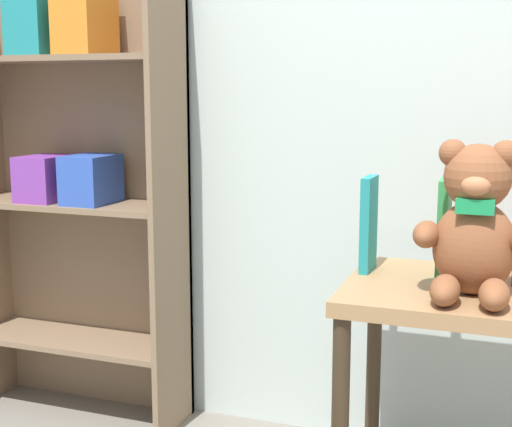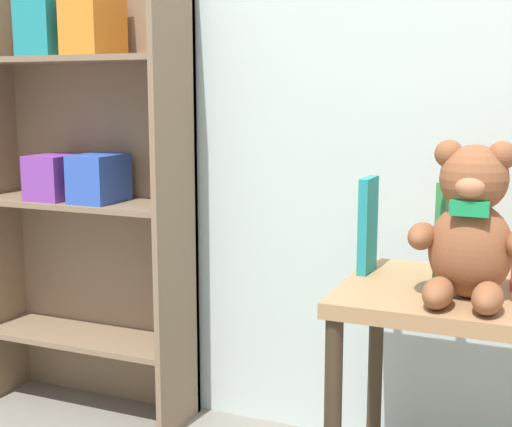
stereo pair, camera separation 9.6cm
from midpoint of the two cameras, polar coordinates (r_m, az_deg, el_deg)
wall_back at (r=2.10m, az=8.22°, el=15.07°), size 4.80×0.06×2.50m
bookshelf_side at (r=2.35m, az=-15.29°, el=3.27°), size 0.71×0.25×1.40m
display_table at (r=1.75m, az=15.74°, el=-8.80°), size 0.61×0.46×0.60m
teddy_bear at (r=1.62m, az=15.50°, el=-0.98°), size 0.26×0.24×0.35m
book_standing_teal at (r=1.80m, az=7.51°, el=-0.84°), size 0.03×0.10×0.24m
book_standing_green at (r=1.79m, az=13.34°, el=-1.10°), size 0.02×0.14×0.24m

